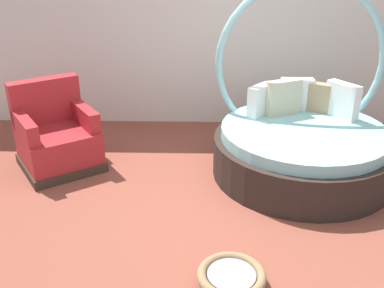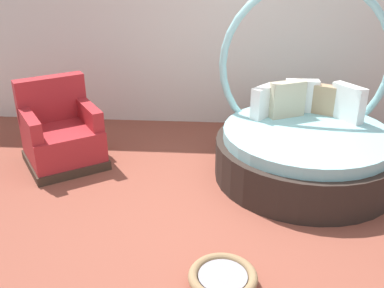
# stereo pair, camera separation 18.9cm
# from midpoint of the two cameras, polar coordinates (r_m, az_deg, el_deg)

# --- Properties ---
(ground_plane) EXTENTS (8.00, 8.00, 0.02)m
(ground_plane) POSITION_cam_midpoint_polar(r_m,az_deg,el_deg) (4.09, 3.18, -10.04)
(ground_plane) COLOR brown
(back_wall) EXTENTS (8.00, 0.12, 2.87)m
(back_wall) POSITION_cam_midpoint_polar(r_m,az_deg,el_deg) (5.90, 2.86, 16.07)
(back_wall) COLOR silver
(back_wall) RESTS_ON ground_plane
(round_daybed) EXTENTS (1.88, 1.88, 2.01)m
(round_daybed) POSITION_cam_midpoint_polar(r_m,az_deg,el_deg) (4.88, 12.77, 0.66)
(round_daybed) COLOR #2D231E
(round_daybed) RESTS_ON ground_plane
(red_armchair) EXTENTS (1.11, 1.11, 0.94)m
(red_armchair) POSITION_cam_midpoint_polar(r_m,az_deg,el_deg) (5.15, -17.98, 0.72)
(red_armchair) COLOR #38281E
(red_armchair) RESTS_ON ground_plane
(pet_basket) EXTENTS (0.51, 0.51, 0.13)m
(pet_basket) POSITION_cam_midpoint_polar(r_m,az_deg,el_deg) (3.40, 3.42, -16.80)
(pet_basket) COLOR #8E704C
(pet_basket) RESTS_ON ground_plane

